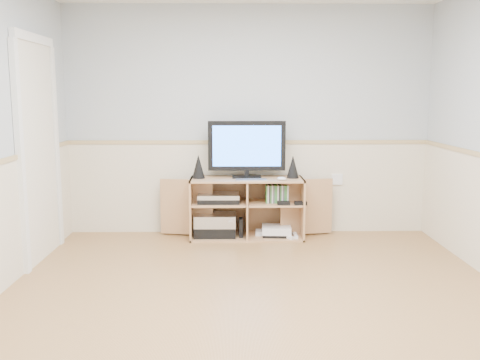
# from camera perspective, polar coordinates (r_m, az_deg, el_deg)

# --- Properties ---
(room) EXTENTS (4.04, 4.54, 2.54)m
(room) POSITION_cam_1_polar(r_m,az_deg,el_deg) (3.81, 0.96, 4.28)
(room) COLOR #AC7F4C
(room) RESTS_ON ground
(media_cabinet) EXTENTS (1.89, 0.46, 0.65)m
(media_cabinet) POSITION_cam_1_polar(r_m,az_deg,el_deg) (5.84, 0.71, -2.82)
(media_cabinet) COLOR tan
(media_cabinet) RESTS_ON floor
(monitor) EXTENTS (0.83, 0.18, 0.61)m
(monitor) POSITION_cam_1_polar(r_m,az_deg,el_deg) (5.74, 0.72, 3.50)
(monitor) COLOR black
(monitor) RESTS_ON media_cabinet
(speaker_left) EXTENTS (0.14, 0.14, 0.25)m
(speaker_left) POSITION_cam_1_polar(r_m,az_deg,el_deg) (5.74, -4.46, 1.45)
(speaker_left) COLOR black
(speaker_left) RESTS_ON media_cabinet
(speaker_right) EXTENTS (0.13, 0.13, 0.24)m
(speaker_right) POSITION_cam_1_polar(r_m,az_deg,el_deg) (5.77, 5.66, 1.42)
(speaker_right) COLOR black
(speaker_right) RESTS_ON media_cabinet
(keyboard) EXTENTS (0.34, 0.16, 0.01)m
(keyboard) POSITION_cam_1_polar(r_m,az_deg,el_deg) (5.60, 1.18, 0.02)
(keyboard) COLOR silver
(keyboard) RESTS_ON media_cabinet
(mouse) EXTENTS (0.11, 0.09, 0.04)m
(mouse) POSITION_cam_1_polar(r_m,az_deg,el_deg) (5.61, 4.48, 0.15)
(mouse) COLOR white
(mouse) RESTS_ON media_cabinet
(av_components) EXTENTS (0.52, 0.33, 0.47)m
(av_components) POSITION_cam_1_polar(r_m,az_deg,el_deg) (5.81, -2.50, -4.04)
(av_components) COLOR black
(av_components) RESTS_ON media_cabinet
(game_consoles) EXTENTS (0.45, 0.30, 0.11)m
(game_consoles) POSITION_cam_1_polar(r_m,az_deg,el_deg) (5.86, 3.79, -5.45)
(game_consoles) COLOR white
(game_consoles) RESTS_ON media_cabinet
(game_cases) EXTENTS (0.24, 0.14, 0.19)m
(game_cases) POSITION_cam_1_polar(r_m,az_deg,el_deg) (5.76, 3.95, -1.47)
(game_cases) COLOR #3F8C3F
(game_cases) RESTS_ON media_cabinet
(wall_outlet) EXTENTS (0.12, 0.03, 0.12)m
(wall_outlet) POSITION_cam_1_polar(r_m,az_deg,el_deg) (6.09, 10.31, 0.08)
(wall_outlet) COLOR white
(wall_outlet) RESTS_ON wall_back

